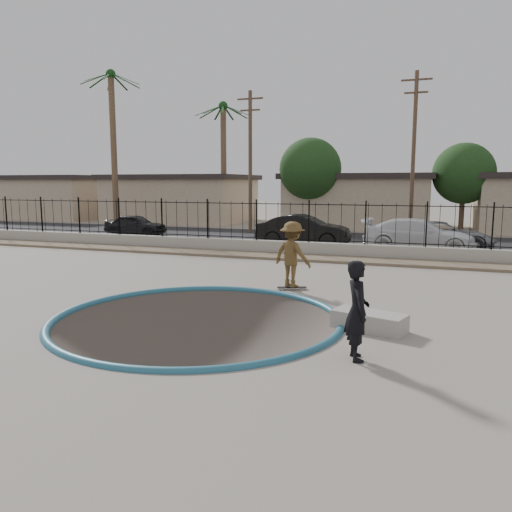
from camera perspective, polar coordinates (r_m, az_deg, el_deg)
The scene contains 24 objects.
ground at distance 24.50m, azimuth 6.90°, elevation -1.93°, with size 120.00×120.00×2.20m, color gray.
bowl_pit at distance 12.20m, azimuth -6.66°, elevation -7.17°, with size 6.84×6.84×1.80m, color #443A34, non-canonical shape.
coping_ring at distance 12.20m, azimuth -6.66°, elevation -7.17°, with size 7.04×7.04×0.20m, color #25637B.
rock_strip at distance 21.62m, azimuth 5.33°, elevation -0.18°, with size 42.00×1.60×0.11m, color #857057.
retaining_wall at distance 22.65m, azimuth 6.02°, elevation 0.83°, with size 42.00×0.45×0.60m, color #A29C8F.
fence at distance 22.52m, azimuth 6.07°, elevation 3.86°, with size 40.00×0.04×1.80m.
street at distance 29.19m, azimuth 9.10°, elevation 1.90°, with size 90.00×8.00×0.04m, color black.
house_west_far at distance 50.52m, azimuth -21.74°, elevation 6.34°, with size 10.60×8.60×3.90m.
house_west at distance 43.10m, azimuth -8.52°, elevation 6.59°, with size 11.60×8.60×3.90m.
house_center at distance 38.41m, azimuth 11.78°, elevation 6.29°, with size 10.60×8.60×3.90m.
palm_left at distance 38.86m, azimuth -16.09°, elevation 15.01°, with size 2.30×2.30×11.30m.
palm_mid at distance 38.81m, azimuth -3.75°, elevation 13.44°, with size 2.30×2.30×9.30m.
utility_pole_left at distance 32.56m, azimuth -0.66°, elevation 10.92°, with size 1.70×0.24×9.00m.
utility_pole_mid at distance 30.61m, azimuth 17.55°, elevation 11.18°, with size 1.70×0.24×9.50m.
street_tree_left at distance 35.51m, azimuth 6.23°, elevation 9.84°, with size 4.32×4.32×6.36m.
street_tree_mid at distance 35.58m, azimuth 22.66°, elevation 8.68°, with size 3.96×3.96×5.83m.
skater at distance 15.24m, azimuth 4.16°, elevation -0.18°, with size 1.29×0.74×2.00m, color brown.
skateboard at distance 15.41m, azimuth 4.12°, elevation -3.62°, with size 0.91×0.52×0.08m.
videographer at distance 9.41m, azimuth 11.49°, elevation -6.13°, with size 0.68×0.45×1.86m, color black.
concrete_ledge at distance 11.52m, azimuth 12.81°, elevation -7.25°, with size 1.60×0.70×0.40m, color #A2998F.
car_a at distance 31.80m, azimuth -13.61°, elevation 3.50°, with size 1.52×3.79×1.29m, color black.
car_b at distance 25.98m, azimuth 5.46°, elevation 2.96°, with size 1.67×4.78×1.57m, color black.
car_c at distance 25.06m, azimuth 18.11°, elevation 2.32°, with size 2.13×5.23×1.52m, color silver.
car_d at distance 25.85m, azimuth 20.45°, elevation 2.21°, with size 2.27×4.92×1.37m, color gray.
Camera 1 is at (5.23, -11.53, 3.26)m, focal length 35.00 mm.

